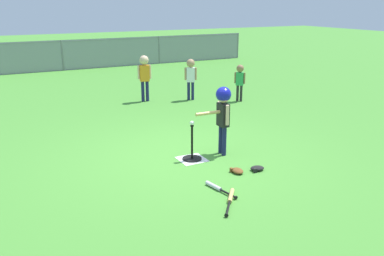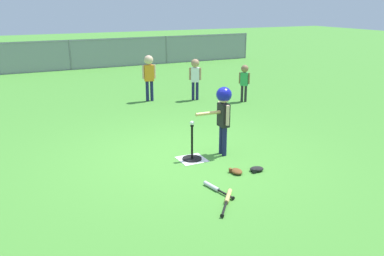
# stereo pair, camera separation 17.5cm
# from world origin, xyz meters

# --- Properties ---
(ground_plane) EXTENTS (60.00, 60.00, 0.00)m
(ground_plane) POSITION_xyz_m (0.00, 0.00, 0.00)
(ground_plane) COLOR #478C33
(home_plate) EXTENTS (0.44, 0.44, 0.01)m
(home_plate) POSITION_xyz_m (0.08, -0.16, 0.00)
(home_plate) COLOR white
(home_plate) RESTS_ON ground_plane
(batting_tee) EXTENTS (0.32, 0.32, 0.60)m
(batting_tee) POSITION_xyz_m (0.08, -0.16, 0.09)
(batting_tee) COLOR black
(batting_tee) RESTS_ON ground_plane
(baseball_on_tee) EXTENTS (0.07, 0.07, 0.07)m
(baseball_on_tee) POSITION_xyz_m (0.08, -0.16, 0.64)
(baseball_on_tee) COLOR white
(baseball_on_tee) RESTS_ON batting_tee
(batter_child) EXTENTS (0.64, 0.34, 1.18)m
(batter_child) POSITION_xyz_m (0.65, -0.18, 0.84)
(batter_child) COLOR #191E4C
(batter_child) RESTS_ON ground_plane
(fielder_deep_right) EXTENTS (0.35, 0.24, 1.21)m
(fielder_deep_right) POSITION_xyz_m (0.92, 4.13, 0.78)
(fielder_deep_right) COLOR #191E4C
(fielder_deep_right) RESTS_ON ground_plane
(fielder_near_right) EXTENTS (0.30, 0.22, 1.10)m
(fielder_near_right) POSITION_xyz_m (2.06, 3.71, 0.70)
(fielder_near_right) COLOR #191E4C
(fielder_near_right) RESTS_ON ground_plane
(fielder_deep_center) EXTENTS (0.22, 0.22, 0.97)m
(fielder_deep_center) POSITION_xyz_m (3.13, 2.97, 0.62)
(fielder_deep_center) COLOR #262626
(fielder_deep_center) RESTS_ON ground_plane
(spare_bat_silver) EXTENTS (0.17, 0.61, 0.06)m
(spare_bat_silver) POSITION_xyz_m (-0.15, -1.35, 0.03)
(spare_bat_silver) COLOR silver
(spare_bat_silver) RESTS_ON ground_plane
(spare_bat_wood) EXTENTS (0.50, 0.60, 0.06)m
(spare_bat_wood) POSITION_xyz_m (-0.16, -1.71, 0.03)
(spare_bat_wood) COLOR #DBB266
(spare_bat_wood) RESTS_ON ground_plane
(glove_by_plate) EXTENTS (0.18, 0.23, 0.07)m
(glove_by_plate) POSITION_xyz_m (0.43, -0.99, 0.04)
(glove_by_plate) COLOR brown
(glove_by_plate) RESTS_ON ground_plane
(glove_near_bats) EXTENTS (0.25, 0.20, 0.07)m
(glove_near_bats) POSITION_xyz_m (0.76, -1.05, 0.04)
(glove_near_bats) COLOR black
(glove_near_bats) RESTS_ON ground_plane
(outfield_fence) EXTENTS (16.06, 0.06, 1.15)m
(outfield_fence) POSITION_xyz_m (0.00, 10.36, 0.62)
(outfield_fence) COLOR slate
(outfield_fence) RESTS_ON ground_plane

